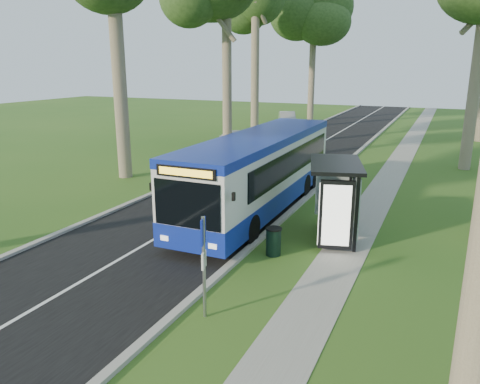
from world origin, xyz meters
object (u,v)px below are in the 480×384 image
object	(u,v)px
litter_bin	(274,241)
bus_stop_sign	(204,256)
bus_shelter	(336,188)
bus	(260,172)
car_white	(232,139)
car_silver	(287,119)

from	to	relation	value
litter_bin	bus_stop_sign	bearing A→B (deg)	-92.56
bus_shelter	litter_bin	world-z (taller)	bus_shelter
bus	car_white	size ratio (longest dim) A/B	3.07
car_white	car_silver	world-z (taller)	car_silver
bus	litter_bin	bearing A→B (deg)	-63.19
litter_bin	bus	bearing A→B (deg)	117.15
litter_bin	car_white	distance (m)	20.29
bus	car_white	bearing A→B (deg)	119.42
bus	litter_bin	xyz separation A→B (m)	(2.26, -4.40, -1.22)
bus_shelter	car_white	size ratio (longest dim) A/B	0.89
bus_stop_sign	bus_shelter	size ratio (longest dim) A/B	0.73
bus	car_silver	xyz separation A→B (m)	(-7.99, 27.27, -0.98)
bus_stop_sign	litter_bin	xyz separation A→B (m)	(0.20, 4.39, -1.16)
bus_shelter	car_silver	xyz separation A→B (m)	(-11.79, 29.68, -1.25)
bus	bus_stop_sign	world-z (taller)	bus
bus	car_silver	distance (m)	28.43
litter_bin	car_silver	world-z (taller)	car_silver
bus	bus_shelter	bearing A→B (deg)	-32.83
bus_shelter	car_white	bearing A→B (deg)	109.97
bus	car_silver	world-z (taller)	bus
litter_bin	car_white	xyz separation A→B (m)	(-9.87, 17.72, 0.21)
litter_bin	car_silver	distance (m)	33.29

